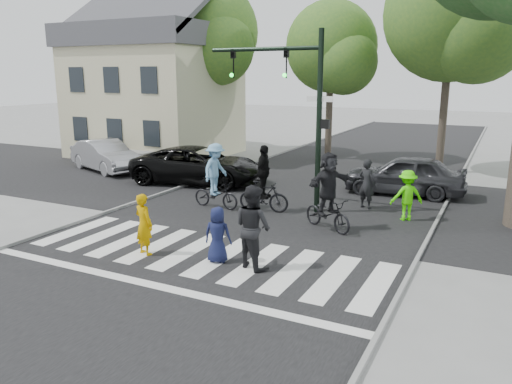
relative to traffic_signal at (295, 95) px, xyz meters
The scene contains 23 objects.
ground 7.33m from the traffic_signal, 93.27° to the right, with size 120.00×120.00×0.00m, color gray.
road_stem 4.09m from the traffic_signal, 106.46° to the right, with size 10.00×70.00×0.01m, color black.
road_cross 4.31m from the traffic_signal, 101.11° to the left, with size 70.00×10.00×0.01m, color black.
curb_left 6.74m from the traffic_signal, 167.50° to the right, with size 0.10×70.00×0.10m, color gray.
curb_right 6.19m from the traffic_signal, 14.31° to the right, with size 0.10×70.00×0.10m, color gray.
crosswalk 6.78m from the traffic_signal, 93.66° to the right, with size 10.00×3.85×0.01m.
traffic_signal is the anchor object (origin of this frame).
bg_tree_0 17.31m from the traffic_signal, 145.17° to the left, with size 5.46×5.20×8.97m.
bg_tree_1 13.26m from the traffic_signal, 134.31° to the left, with size 6.09×5.80×9.80m.
bg_tree_2 10.80m from the traffic_signal, 101.45° to the left, with size 5.04×4.80×8.40m.
bg_tree_3 10.35m from the traffic_signal, 66.46° to the left, with size 6.30×6.00×10.20m.
house 14.17m from the traffic_signal, 146.70° to the left, with size 8.40×8.10×8.82m.
pedestrian_woman 6.87m from the traffic_signal, 106.44° to the right, with size 0.59×0.39×1.62m, color #C28C00.
pedestrian_child 6.37m from the traffic_signal, 87.48° to the right, with size 0.69×0.45×1.42m, color #141A3F.
pedestrian_adult 6.24m from the traffic_signal, 77.73° to the right, with size 0.99×0.77×2.04m, color black.
cyclist_left 3.98m from the traffic_signal, 156.98° to the right, with size 1.83×1.21×2.28m.
cyclist_mid 3.16m from the traffic_signal, 136.75° to the right, with size 1.80×1.11×2.29m.
cyclist_right 3.79m from the traffic_signal, 43.33° to the right, with size 1.95×1.80×2.37m.
car_suv 6.48m from the traffic_signal, 158.52° to the left, with size 2.61×5.66×1.57m, color black.
car_silver 11.57m from the traffic_signal, 167.27° to the left, with size 1.59×4.55×1.50m, color #A8A8AD.
car_grey 5.87m from the traffic_signal, 52.82° to the left, with size 1.84×4.58×1.56m, color #2F3034.
bystander_hivis 4.86m from the traffic_signal, ahead, with size 1.05×0.60×1.63m, color #45F705.
bystander_dark 3.95m from the traffic_signal, 28.97° to the left, with size 0.64×0.42×1.75m, color black.
Camera 1 is at (6.73, -9.38, 4.58)m, focal length 35.00 mm.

